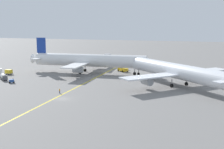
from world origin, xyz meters
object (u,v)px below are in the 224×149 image
object	(u,v)px
pushback_tug	(123,69)
jet_bridge	(105,59)
gse_gpu_cart_small	(12,81)
gse_fuel_bowser_stubby	(4,77)
gse_container_dolly_flat	(9,72)
airliner_at_gate_left	(89,61)
airliner_being_pushed	(174,71)
ground_crew_marshaller_foreground	(60,91)

from	to	relation	value
pushback_tug	jet_bridge	xyz separation A→B (m)	(-13.05, 11.83, 3.03)
gse_gpu_cart_small	jet_bridge	world-z (taller)	jet_bridge
gse_fuel_bowser_stubby	gse_container_dolly_flat	world-z (taller)	gse_fuel_bowser_stubby
pushback_tug	gse_fuel_bowser_stubby	bearing A→B (deg)	-137.61
gse_container_dolly_flat	jet_bridge	distance (m)	47.62
airliner_at_gate_left	pushback_tug	bearing A→B (deg)	33.01
airliner_being_pushed	gse_fuel_bowser_stubby	xyz separation A→B (m)	(-64.49, -11.50, -3.89)
airliner_being_pushed	gse_gpu_cart_small	bearing A→B (deg)	-165.13
airliner_at_gate_left	pushback_tug	world-z (taller)	airliner_at_gate_left
airliner_at_gate_left	gse_fuel_bowser_stubby	size ratio (longest dim) A/B	11.44
airliner_being_pushed	jet_bridge	size ratio (longest dim) A/B	2.47
gse_fuel_bowser_stubby	jet_bridge	world-z (taller)	jet_bridge
gse_gpu_cart_small	jet_bridge	xyz separation A→B (m)	(19.08, 50.92, 3.46)
airliner_at_gate_left	gse_container_dolly_flat	world-z (taller)	airliner_at_gate_left
pushback_tug	airliner_at_gate_left	bearing A→B (deg)	-146.99
pushback_tug	jet_bridge	distance (m)	17.87
airliner_being_pushed	ground_crew_marshaller_foreground	size ratio (longest dim) A/B	31.20
airliner_at_gate_left	pushback_tug	xyz separation A→B (m)	(13.25, 8.61, -4.45)
jet_bridge	airliner_at_gate_left	bearing A→B (deg)	-90.57
pushback_tug	gse_fuel_bowser_stubby	xyz separation A→B (m)	(-38.51, -35.15, 0.12)
airliner_at_gate_left	pushback_tug	size ratio (longest dim) A/B	7.70
pushback_tug	ground_crew_marshaller_foreground	world-z (taller)	pushback_tug
ground_crew_marshaller_foreground	jet_bridge	size ratio (longest dim) A/B	0.08
airliner_being_pushed	gse_container_dolly_flat	size ratio (longest dim) A/B	13.98
gse_container_dolly_flat	airliner_being_pushed	bearing A→B (deg)	-0.42
airliner_at_gate_left	jet_bridge	world-z (taller)	airliner_at_gate_left
gse_container_dolly_flat	pushback_tug	bearing A→B (deg)	27.07
airliner_at_gate_left	gse_fuel_bowser_stubby	xyz separation A→B (m)	(-25.26, -26.55, -4.33)
airliner_being_pushed	pushback_tug	xyz separation A→B (m)	(-25.99, 23.65, -4.00)
gse_gpu_cart_small	gse_fuel_bowser_stubby	distance (m)	7.51
pushback_tug	gse_container_dolly_flat	xyz separation A→B (m)	(-45.25, -23.12, -0.04)
airliner_at_gate_left	gse_container_dolly_flat	xyz separation A→B (m)	(-32.00, -14.51, -4.49)
ground_crew_marshaller_foreground	pushback_tug	bearing A→B (deg)	81.73
airliner_being_pushed	gse_container_dolly_flat	world-z (taller)	airliner_being_pushed
airliner_at_gate_left	gse_fuel_bowser_stubby	bearing A→B (deg)	-133.57
pushback_tug	jet_bridge	world-z (taller)	jet_bridge
airliner_being_pushed	ground_crew_marshaller_foreground	bearing A→B (deg)	-142.91
pushback_tug	jet_bridge	size ratio (longest dim) A/B	0.37
airliner_at_gate_left	gse_gpu_cart_small	size ratio (longest dim) A/B	21.40
airliner_being_pushed	pushback_tug	distance (m)	35.36
pushback_tug	gse_gpu_cart_small	world-z (taller)	pushback_tug
airliner_being_pushed	gse_fuel_bowser_stubby	size ratio (longest dim) A/B	9.83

